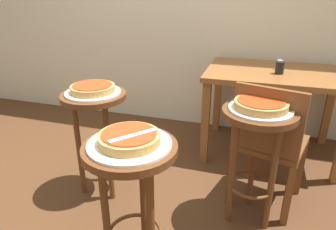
{
  "coord_description": "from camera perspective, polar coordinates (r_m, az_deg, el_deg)",
  "views": [
    {
      "loc": [
        0.81,
        -1.33,
        1.36
      ],
      "look_at": [
        0.33,
        0.23,
        0.66
      ],
      "focal_mm": 32.46,
      "sensor_mm": 36.0,
      "label": 1
    }
  ],
  "objects": [
    {
      "name": "ground_plane",
      "position": [
        2.07,
        -11.3,
        -18.47
      ],
      "size": [
        6.0,
        6.0,
        0.0
      ],
      "primitive_type": "plane",
      "color": "#4C2D19"
    },
    {
      "name": "condiment_shaker",
      "position": [
        2.64,
        20.19,
        8.85
      ],
      "size": [
        0.04,
        0.04,
        0.08
      ],
      "primitive_type": "cylinder",
      "color": "white",
      "rests_on": "dining_table"
    },
    {
      "name": "wooden_chair",
      "position": [
        1.99,
        18.36,
        -4.81
      ],
      "size": [
        0.49,
        0.49,
        0.85
      ],
      "color": "brown",
      "rests_on": "ground_plane"
    },
    {
      "name": "stool_middle",
      "position": [
        2.04,
        -13.39,
        -0.95
      ],
      "size": [
        0.41,
        0.41,
        0.73
      ],
      "color": "#5B3319",
      "rests_on": "ground_plane"
    },
    {
      "name": "serving_plate_middle",
      "position": [
        1.97,
        -13.9,
        4.13
      ],
      "size": [
        0.35,
        0.35,
        0.01
      ],
      "primitive_type": "cylinder",
      "color": "silver",
      "rests_on": "stool_middle"
    },
    {
      "name": "pizza_server_knife",
      "position": [
        1.25,
        -6.45,
        -3.82
      ],
      "size": [
        0.16,
        0.18,
        0.01
      ],
      "primitive_type": "cube",
      "rotation": [
        0.0,
        0.0,
        0.87
      ],
      "color": "silver",
      "rests_on": "pizza_foreground"
    },
    {
      "name": "serving_plate_foreground",
      "position": [
        1.3,
        -7.22,
        -5.42
      ],
      "size": [
        0.36,
        0.36,
        0.01
      ],
      "primitive_type": "cylinder",
      "color": "white",
      "rests_on": "stool_foreground"
    },
    {
      "name": "stool_leftside",
      "position": [
        1.8,
        16.25,
        -4.61
      ],
      "size": [
        0.41,
        0.41,
        0.73
      ],
      "color": "#5B3319",
      "rests_on": "ground_plane"
    },
    {
      "name": "pizza_foreground",
      "position": [
        1.29,
        -7.28,
        -4.31
      ],
      "size": [
        0.27,
        0.27,
        0.05
      ],
      "color": "tan",
      "rests_on": "serving_plate_foreground"
    },
    {
      "name": "serving_plate_leftside",
      "position": [
        1.72,
        16.95,
        1.04
      ],
      "size": [
        0.35,
        0.35,
        0.01
      ],
      "primitive_type": "cylinder",
      "color": "silver",
      "rests_on": "stool_leftside"
    },
    {
      "name": "stool_foreground",
      "position": [
        1.4,
        -6.82,
        -12.29
      ],
      "size": [
        0.41,
        0.41,
        0.73
      ],
      "color": "#5B3319",
      "rests_on": "ground_plane"
    },
    {
      "name": "cup_near_edge",
      "position": [
        2.5,
        20.25,
        8.32
      ],
      "size": [
        0.06,
        0.06,
        0.09
      ],
      "primitive_type": "cylinder",
      "color": "black",
      "rests_on": "dining_table"
    },
    {
      "name": "pizza_leftside",
      "position": [
        1.71,
        17.06,
        1.92
      ],
      "size": [
        0.29,
        0.29,
        0.05
      ],
      "color": "tan",
      "rests_on": "serving_plate_leftside"
    },
    {
      "name": "pizza_middle",
      "position": [
        1.96,
        -13.98,
        4.91
      ],
      "size": [
        0.28,
        0.28,
        0.05
      ],
      "color": "tan",
      "rests_on": "serving_plate_middle"
    },
    {
      "name": "dining_table",
      "position": [
        2.62,
        19.46,
        5.54
      ],
      "size": [
        1.09,
        0.74,
        0.73
      ],
      "color": "brown",
      "rests_on": "ground_plane"
    }
  ]
}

